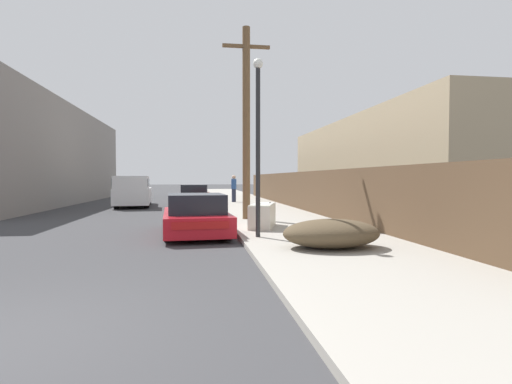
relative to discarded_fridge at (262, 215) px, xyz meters
name	(u,v)px	position (x,y,z in m)	size (l,w,h in m)	color
sidewalk_curb	(243,201)	(1.17, 15.22, -0.43)	(4.20, 63.00, 0.12)	#9E998E
discarded_fridge	(262,215)	(0.00, 0.00, 0.00)	(1.14, 1.89, 0.77)	silver
parked_sports_car_red	(196,216)	(-2.09, -0.53, 0.06)	(2.09, 4.28, 1.21)	red
car_parked_mid	(195,196)	(-2.16, 11.68, 0.12)	(1.88, 4.18, 1.30)	#5B1E19
pickup_truck	(133,191)	(-5.73, 11.72, 0.41)	(2.38, 5.82, 1.80)	silver
utility_pole	(246,120)	(-0.18, 2.69, 3.37)	(1.80, 0.29, 7.24)	brown
street_lamp	(258,134)	(-0.46, -2.06, 2.33)	(0.26, 0.26, 4.66)	#232326
brush_pile	(331,233)	(0.90, -3.92, -0.05)	(2.19, 1.51, 0.64)	brown
wooden_fence	(299,190)	(3.12, 7.48, 0.57)	(0.08, 32.26, 1.88)	brown
building_left_block	(24,156)	(-13.20, 15.73, 2.66)	(7.00, 23.52, 6.30)	gray
building_right_house	(394,165)	(8.46, 7.72, 1.89)	(6.00, 18.12, 4.76)	tan
pedestrian	(234,188)	(0.37, 13.70, 0.54)	(0.34, 0.34, 1.76)	#282D42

